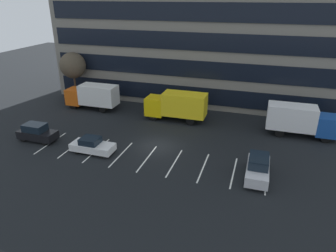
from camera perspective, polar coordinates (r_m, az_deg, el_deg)
The scene contains 10 objects.
ground_plane at distance 32.66m, azimuth -2.05°, elevation -3.67°, with size 120.00×120.00×0.00m, color black.
office_building at distance 46.53m, azimuth 5.61°, elevation 18.30°, with size 41.55×11.19×21.60m.
lot_markings at distance 30.27m, azimuth -3.92°, elevation -6.04°, with size 22.54×5.40×0.01m.
box_truck_blue at distance 37.19m, azimuth 23.39°, elevation 1.14°, with size 7.57×2.51×3.51m.
box_truck_orange at distance 43.77m, azimuth -13.84°, elevation 5.55°, with size 7.44×2.46×3.45m.
box_truck_yellow_all at distance 38.48m, azimuth 1.66°, elevation 3.93°, with size 7.80×2.58×3.62m.
sedan_white at distance 31.94m, azimuth -13.93°, elevation -3.56°, with size 4.42×1.85×1.58m.
suv_silver at distance 27.88m, azimuth 16.39°, elevation -7.51°, with size 1.89×4.47×2.02m.
suv_black at distance 36.35m, azimuth -23.22°, elevation -1.14°, with size 4.25×1.80×1.92m.
bare_tree at distance 47.84m, azimuth -17.32°, elevation 10.72°, with size 3.79×3.79×7.11m.
Camera 1 is at (10.00, -27.32, 14.85)m, focal length 32.73 mm.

